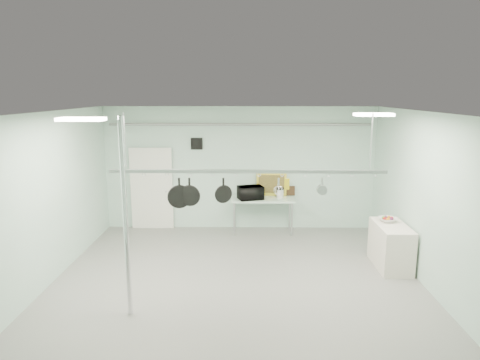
{
  "coord_description": "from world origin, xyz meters",
  "views": [
    {
      "loc": [
        0.18,
        -6.96,
        3.53
      ],
      "look_at": [
        0.06,
        1.0,
        1.91
      ],
      "focal_mm": 32.0,
      "sensor_mm": 36.0,
      "label": 1
    }
  ],
  "objects_px": {
    "microwave": "(251,193)",
    "skillet_mid": "(190,192)",
    "skillet_left": "(179,193)",
    "skillet_right": "(223,190)",
    "coffee_canister": "(280,194)",
    "side_cabinet": "(391,246)",
    "pot_rack": "(247,170)",
    "prep_table": "(263,201)",
    "chrome_pole": "(125,219)",
    "fruit_bowl": "(388,220)"
  },
  "relations": [
    {
      "from": "microwave",
      "to": "skillet_mid",
      "type": "xyz_separation_m",
      "value": [
        -1.1,
        -3.18,
        0.76
      ]
    },
    {
      "from": "skillet_left",
      "to": "skillet_right",
      "type": "xyz_separation_m",
      "value": [
        0.77,
        0.0,
        0.06
      ]
    },
    {
      "from": "microwave",
      "to": "coffee_canister",
      "type": "xyz_separation_m",
      "value": [
        0.75,
        0.13,
        -0.05
      ]
    },
    {
      "from": "skillet_mid",
      "to": "side_cabinet",
      "type": "bearing_deg",
      "value": 23.63
    },
    {
      "from": "pot_rack",
      "to": "skillet_right",
      "type": "xyz_separation_m",
      "value": [
        -0.42,
        0.0,
        -0.36
      ]
    },
    {
      "from": "prep_table",
      "to": "skillet_mid",
      "type": "bearing_deg",
      "value": -113.17
    },
    {
      "from": "side_cabinet",
      "to": "skillet_left",
      "type": "height_order",
      "value": "skillet_left"
    },
    {
      "from": "prep_table",
      "to": "side_cabinet",
      "type": "distance_m",
      "value": 3.39
    },
    {
      "from": "prep_table",
      "to": "microwave",
      "type": "height_order",
      "value": "microwave"
    },
    {
      "from": "pot_rack",
      "to": "skillet_left",
      "type": "bearing_deg",
      "value": 180.0
    },
    {
      "from": "microwave",
      "to": "coffee_canister",
      "type": "bearing_deg",
      "value": 171.9
    },
    {
      "from": "side_cabinet",
      "to": "skillet_right",
      "type": "distance_m",
      "value": 3.82
    },
    {
      "from": "side_cabinet",
      "to": "microwave",
      "type": "bearing_deg",
      "value": 144.0
    },
    {
      "from": "microwave",
      "to": "side_cabinet",
      "type": "bearing_deg",
      "value": 126.16
    },
    {
      "from": "chrome_pole",
      "to": "side_cabinet",
      "type": "relative_size",
      "value": 2.67
    },
    {
      "from": "pot_rack",
      "to": "coffee_canister",
      "type": "xyz_separation_m",
      "value": [
        0.84,
        3.31,
        -1.21
      ]
    },
    {
      "from": "skillet_left",
      "to": "coffee_canister",
      "type": "bearing_deg",
      "value": 44.51
    },
    {
      "from": "pot_rack",
      "to": "side_cabinet",
      "type": "bearing_deg",
      "value": 20.45
    },
    {
      "from": "side_cabinet",
      "to": "pot_rack",
      "type": "bearing_deg",
      "value": -159.55
    },
    {
      "from": "prep_table",
      "to": "skillet_right",
      "type": "xyz_separation_m",
      "value": [
        -0.82,
        -3.3,
        1.04
      ]
    },
    {
      "from": "coffee_canister",
      "to": "pot_rack",
      "type": "bearing_deg",
      "value": -104.23
    },
    {
      "from": "coffee_canister",
      "to": "skillet_left",
      "type": "xyz_separation_m",
      "value": [
        -2.03,
        -3.31,
        0.79
      ]
    },
    {
      "from": "pot_rack",
      "to": "skillet_left",
      "type": "height_order",
      "value": "pot_rack"
    },
    {
      "from": "chrome_pole",
      "to": "prep_table",
      "type": "distance_m",
      "value": 4.85
    },
    {
      "from": "skillet_left",
      "to": "skillet_mid",
      "type": "height_order",
      "value": "same"
    },
    {
      "from": "skillet_right",
      "to": "coffee_canister",
      "type": "bearing_deg",
      "value": 44.03
    },
    {
      "from": "skillet_mid",
      "to": "pot_rack",
      "type": "bearing_deg",
      "value": 8.12
    },
    {
      "from": "chrome_pole",
      "to": "coffee_canister",
      "type": "bearing_deg",
      "value": 56.95
    },
    {
      "from": "prep_table",
      "to": "skillet_right",
      "type": "relative_size",
      "value": 3.74
    },
    {
      "from": "skillet_left",
      "to": "skillet_right",
      "type": "height_order",
      "value": "same"
    },
    {
      "from": "side_cabinet",
      "to": "microwave",
      "type": "height_order",
      "value": "microwave"
    },
    {
      "from": "microwave",
      "to": "skillet_mid",
      "type": "bearing_deg",
      "value": 53.1
    },
    {
      "from": "fruit_bowl",
      "to": "skillet_left",
      "type": "height_order",
      "value": "skillet_left"
    },
    {
      "from": "fruit_bowl",
      "to": "microwave",
      "type": "bearing_deg",
      "value": 146.87
    },
    {
      "from": "side_cabinet",
      "to": "microwave",
      "type": "xyz_separation_m",
      "value": [
        -2.86,
        2.08,
        0.62
      ]
    },
    {
      "from": "coffee_canister",
      "to": "skillet_mid",
      "type": "distance_m",
      "value": 3.88
    },
    {
      "from": "microwave",
      "to": "coffee_canister",
      "type": "height_order",
      "value": "microwave"
    },
    {
      "from": "chrome_pole",
      "to": "microwave",
      "type": "bearing_deg",
      "value": 64.04
    },
    {
      "from": "skillet_left",
      "to": "side_cabinet",
      "type": "bearing_deg",
      "value": 0.91
    },
    {
      "from": "prep_table",
      "to": "skillet_right",
      "type": "bearing_deg",
      "value": -103.94
    },
    {
      "from": "fruit_bowl",
      "to": "skillet_mid",
      "type": "bearing_deg",
      "value": -161.36
    },
    {
      "from": "microwave",
      "to": "skillet_right",
      "type": "height_order",
      "value": "skillet_right"
    },
    {
      "from": "side_cabinet",
      "to": "fruit_bowl",
      "type": "distance_m",
      "value": 0.54
    },
    {
      "from": "pot_rack",
      "to": "skillet_right",
      "type": "relative_size",
      "value": 11.21
    },
    {
      "from": "coffee_canister",
      "to": "fruit_bowl",
      "type": "distance_m",
      "value": 2.88
    },
    {
      "from": "pot_rack",
      "to": "skillet_right",
      "type": "bearing_deg",
      "value": 180.0
    },
    {
      "from": "skillet_left",
      "to": "skillet_right",
      "type": "bearing_deg",
      "value": -13.96
    },
    {
      "from": "prep_table",
      "to": "coffee_canister",
      "type": "relative_size",
      "value": 6.96
    },
    {
      "from": "side_cabinet",
      "to": "skillet_right",
      "type": "xyz_separation_m",
      "value": [
        -3.37,
        -1.1,
        1.42
      ]
    },
    {
      "from": "side_cabinet",
      "to": "skillet_left",
      "type": "bearing_deg",
      "value": -165.12
    }
  ]
}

